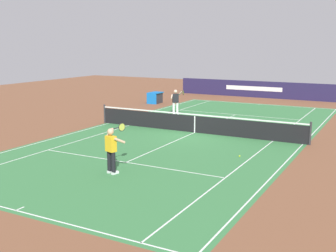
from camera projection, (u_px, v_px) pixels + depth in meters
name	position (u px, v px, depth m)	size (l,w,h in m)	color
ground_plane	(195.00, 133.00, 22.01)	(60.00, 60.00, 0.00)	brown
court_slab	(195.00, 132.00, 22.01)	(24.20, 11.40, 0.00)	#387A42
court_line_markings	(195.00, 132.00, 22.01)	(23.85, 11.05, 0.01)	white
tennis_net	(195.00, 123.00, 21.91)	(0.10, 11.70, 1.08)	#2D2D33
stadium_barrier	(273.00, 90.00, 35.61)	(0.26, 17.00, 1.40)	#231E47
tennis_player_near	(112.00, 148.00, 14.91)	(1.17, 0.74, 1.70)	black
tennis_player_far	(176.00, 101.00, 27.24)	(0.73, 1.09, 1.70)	white
tennis_ball	(240.00, 156.00, 17.27)	(0.07, 0.07, 0.07)	#CCE01E
equipment_cart_tarped	(155.00, 98.00, 32.75)	(1.25, 0.84, 0.85)	#2D2D33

